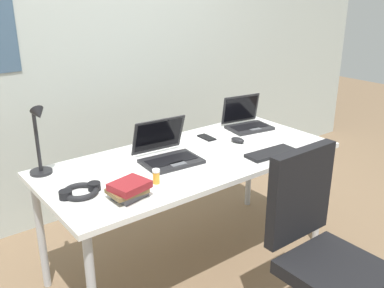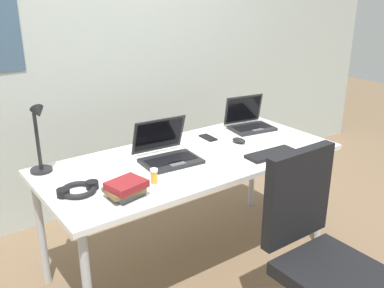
% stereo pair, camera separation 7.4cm
% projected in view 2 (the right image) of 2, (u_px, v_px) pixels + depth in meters
% --- Properties ---
extents(ground_plane, '(12.00, 12.00, 0.00)m').
position_uv_depth(ground_plane, '(192.00, 261.00, 2.84)').
color(ground_plane, '#7A6047').
extents(wall_back, '(6.00, 0.13, 2.60)m').
position_uv_depth(wall_back, '(106.00, 42.00, 3.23)').
color(wall_back, '#B2BCB7').
rests_on(wall_back, ground_plane).
extents(desk, '(1.80, 0.80, 0.74)m').
position_uv_depth(desk, '(192.00, 165.00, 2.61)').
color(desk, white).
rests_on(desk, ground_plane).
extents(desk_lamp, '(0.12, 0.18, 0.40)m').
position_uv_depth(desk_lamp, '(39.00, 139.00, 2.29)').
color(desk_lamp, black).
rests_on(desk_lamp, desk).
extents(laptop_front_left, '(0.35, 0.33, 0.24)m').
position_uv_depth(laptop_front_left, '(167.00, 153.00, 2.52)').
color(laptop_front_left, '#232326').
rests_on(laptop_front_left, desk).
extents(laptop_back_left, '(0.33, 0.29, 0.22)m').
position_uv_depth(laptop_back_left, '(249.00, 122.00, 3.08)').
color(laptop_back_left, '#232326').
rests_on(laptop_back_left, desk).
extents(external_keyboard, '(0.34, 0.14, 0.02)m').
position_uv_depth(external_keyboard, '(271.00, 154.00, 2.60)').
color(external_keyboard, black).
rests_on(external_keyboard, desk).
extents(computer_mouse, '(0.07, 0.11, 0.03)m').
position_uv_depth(computer_mouse, '(239.00, 140.00, 2.80)').
color(computer_mouse, black).
rests_on(computer_mouse, desk).
extents(cell_phone, '(0.07, 0.14, 0.01)m').
position_uv_depth(cell_phone, '(208.00, 138.00, 2.89)').
color(cell_phone, black).
rests_on(cell_phone, desk).
extents(headphones, '(0.21, 0.18, 0.04)m').
position_uv_depth(headphones, '(78.00, 190.00, 2.14)').
color(headphones, black).
rests_on(headphones, desk).
extents(pill_bottle, '(0.04, 0.04, 0.08)m').
position_uv_depth(pill_bottle, '(154.00, 176.00, 2.23)').
color(pill_bottle, gold).
rests_on(pill_bottle, desk).
extents(book_stack, '(0.20, 0.18, 0.09)m').
position_uv_depth(book_stack, '(126.00, 189.00, 2.08)').
color(book_stack, '#4C4C51').
rests_on(book_stack, desk).
extents(office_chair, '(0.52, 0.54, 0.97)m').
position_uv_depth(office_chair, '(319.00, 269.00, 2.12)').
color(office_chair, black).
rests_on(office_chair, ground_plane).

